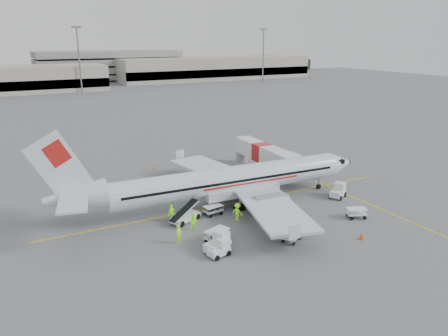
# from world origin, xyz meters

# --- Properties ---
(ground) EXTENTS (360.00, 360.00, 0.00)m
(ground) POSITION_xyz_m (0.00, 0.00, 0.00)
(ground) COLOR #56595B
(stripe_lead) EXTENTS (44.00, 0.20, 0.01)m
(stripe_lead) POSITION_xyz_m (0.00, 0.00, 0.01)
(stripe_lead) COLOR yellow
(stripe_lead) RESTS_ON ground
(stripe_cross) EXTENTS (0.20, 20.00, 0.01)m
(stripe_cross) POSITION_xyz_m (14.00, -8.00, 0.01)
(stripe_cross) COLOR yellow
(stripe_cross) RESTS_ON ground
(terminal_east) EXTENTS (90.00, 26.00, 10.00)m
(terminal_east) POSITION_xyz_m (70.00, 145.00, 5.00)
(terminal_east) COLOR gray
(terminal_east) RESTS_ON ground
(parking_garage) EXTENTS (62.00, 24.00, 14.00)m
(parking_garage) POSITION_xyz_m (25.00, 160.00, 7.00)
(parking_garage) COLOR slate
(parking_garage) RESTS_ON ground
(treeline) EXTENTS (300.00, 3.00, 6.00)m
(treeline) POSITION_xyz_m (0.00, 175.00, 3.00)
(treeline) COLOR black
(treeline) RESTS_ON ground
(mast_center) EXTENTS (3.20, 1.20, 22.00)m
(mast_center) POSITION_xyz_m (5.00, 118.00, 11.00)
(mast_center) COLOR slate
(mast_center) RESTS_ON ground
(mast_east) EXTENTS (3.20, 1.20, 22.00)m
(mast_east) POSITION_xyz_m (80.00, 118.00, 11.00)
(mast_east) COLOR slate
(mast_east) RESTS_ON ground
(aircraft) EXTENTS (38.18, 30.49, 10.22)m
(aircraft) POSITION_xyz_m (-0.26, -0.21, 5.11)
(aircraft) COLOR silver
(aircraft) RESTS_ON ground
(jet_bridge) EXTENTS (3.37, 15.95, 4.17)m
(jet_bridge) POSITION_xyz_m (9.74, 8.82, 2.08)
(jet_bridge) COLOR silver
(jet_bridge) RESTS_ON ground
(belt_loader) EXTENTS (4.83, 3.43, 2.46)m
(belt_loader) POSITION_xyz_m (-6.81, -2.18, 1.23)
(belt_loader) COLOR silver
(belt_loader) RESTS_ON ground
(tug_fore) EXTENTS (2.62, 2.21, 1.76)m
(tug_fore) POSITION_xyz_m (12.28, -4.22, 0.88)
(tug_fore) COLOR silver
(tug_fore) RESTS_ON ground
(tug_mid) EXTENTS (2.16, 1.53, 1.52)m
(tug_mid) POSITION_xyz_m (-7.20, -10.63, 0.76)
(tug_mid) COLOR silver
(tug_mid) RESTS_ON ground
(tug_aft) EXTENTS (2.71, 2.12, 1.84)m
(tug_aft) POSITION_xyz_m (-6.96, -9.87, 0.92)
(tug_aft) COLOR silver
(tug_aft) RESTS_ON ground
(cart_loaded_a) EXTENTS (2.20, 1.50, 1.07)m
(cart_loaded_a) POSITION_xyz_m (-3.46, -2.00, 0.53)
(cart_loaded_a) COLOR silver
(cart_loaded_a) RESTS_ON ground
(cart_loaded_b) EXTENTS (2.66, 2.09, 1.22)m
(cart_loaded_b) POSITION_xyz_m (-6.06, -8.02, 0.61)
(cart_loaded_b) COLOR silver
(cart_loaded_b) RESTS_ON ground
(cart_empty_a) EXTENTS (2.50, 2.16, 1.12)m
(cart_empty_a) POSITION_xyz_m (0.32, -11.23, 0.56)
(cart_empty_a) COLOR silver
(cart_empty_a) RESTS_ON ground
(cart_empty_b) EXTENTS (2.39, 1.90, 1.09)m
(cart_empty_b) POSITION_xyz_m (9.75, -9.94, 0.54)
(cart_empty_b) COLOR silver
(cart_empty_b) RESTS_ON ground
(cone_nose) EXTENTS (0.37, 0.37, 0.60)m
(cone_nose) POSITION_xyz_m (11.82, -4.55, 0.30)
(cone_nose) COLOR #DF4213
(cone_nose) RESTS_ON ground
(cone_port) EXTENTS (0.37, 0.37, 0.60)m
(cone_port) POSITION_xyz_m (-3.41, 17.42, 0.30)
(cone_port) COLOR #DF4213
(cone_port) RESTS_ON ground
(cone_stbd) EXTENTS (0.44, 0.44, 0.71)m
(cone_stbd) POSITION_xyz_m (6.45, -14.08, 0.36)
(cone_stbd) COLOR #DF4213
(cone_stbd) RESTS_ON ground
(crew_a) EXTENTS (0.79, 0.68, 1.83)m
(crew_a) POSITION_xyz_m (-9.37, -6.68, 0.92)
(crew_a) COLOR #93FF1C
(crew_a) RESTS_ON ground
(crew_b) EXTENTS (1.09, 1.01, 1.80)m
(crew_b) POSITION_xyz_m (-6.92, -4.64, 0.90)
(crew_b) COLOR #93FF1C
(crew_b) RESTS_ON ground
(crew_c) EXTENTS (1.17, 1.41, 1.90)m
(crew_c) POSITION_xyz_m (-1.84, -4.52, 0.95)
(crew_c) COLOR #93FF1C
(crew_c) RESTS_ON ground
(crew_d) EXTENTS (1.16, 0.96, 1.85)m
(crew_d) POSITION_xyz_m (-8.08, -1.50, 0.93)
(crew_d) COLOR #93FF1C
(crew_d) RESTS_ON ground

